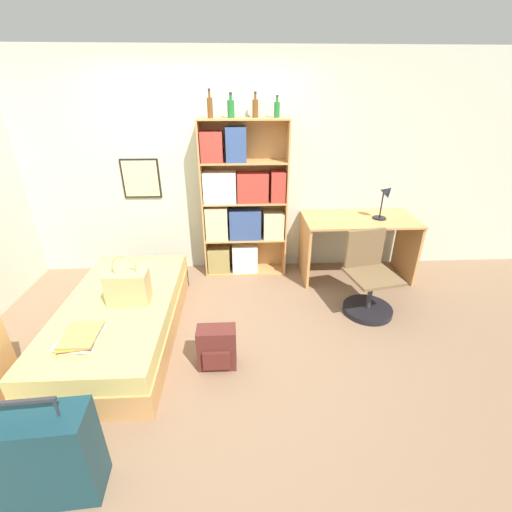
{
  "coord_description": "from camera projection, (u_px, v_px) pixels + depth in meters",
  "views": [
    {
      "loc": [
        0.43,
        -2.71,
        2.17
      ],
      "look_at": [
        0.57,
        0.19,
        0.75
      ],
      "focal_mm": 24.0,
      "sensor_mm": 36.0,
      "label": 1
    }
  ],
  "objects": [
    {
      "name": "desk_lamp",
      "position": [
        386.0,
        196.0,
        3.97
      ],
      "size": [
        0.21,
        0.16,
        0.42
      ],
      "color": "black",
      "rests_on": "desk"
    },
    {
      "name": "wall_back",
      "position": [
        204.0,
        169.0,
        4.13
      ],
      "size": [
        10.0,
        0.09,
        2.6
      ],
      "color": "beige",
      "rests_on": "ground_plane"
    },
    {
      "name": "bottle_blue",
      "position": [
        277.0,
        109.0,
        3.71
      ],
      "size": [
        0.06,
        0.06,
        0.23
      ],
      "color": "#1E6B2D",
      "rests_on": "bookcase"
    },
    {
      "name": "suitcase",
      "position": [
        44.0,
        457.0,
        1.91
      ],
      "size": [
        0.58,
        0.28,
        0.76
      ],
      "color": "#143842",
      "rests_on": "ground_plane"
    },
    {
      "name": "backpack",
      "position": [
        217.0,
        348.0,
        2.9
      ],
      "size": [
        0.33,
        0.2,
        0.39
      ],
      "color": "#56231E",
      "rests_on": "ground_plane"
    },
    {
      "name": "bottle_clear",
      "position": [
        255.0,
        108.0,
        3.71
      ],
      "size": [
        0.07,
        0.07,
        0.26
      ],
      "color": "brown",
      "rests_on": "bookcase"
    },
    {
      "name": "bookcase",
      "position": [
        240.0,
        207.0,
        4.15
      ],
      "size": [
        1.02,
        0.29,
        1.89
      ],
      "color": "tan",
      "rests_on": "ground_plane"
    },
    {
      "name": "bottle_green",
      "position": [
        210.0,
        107.0,
        3.63
      ],
      "size": [
        0.06,
        0.06,
        0.29
      ],
      "color": "brown",
      "rests_on": "bookcase"
    },
    {
      "name": "desk",
      "position": [
        358.0,
        236.0,
        4.19
      ],
      "size": [
        1.34,
        0.67,
        0.78
      ],
      "color": "tan",
      "rests_on": "ground_plane"
    },
    {
      "name": "bed",
      "position": [
        121.0,
        319.0,
        3.26
      ],
      "size": [
        1.0,
        1.92,
        0.4
      ],
      "color": "tan",
      "rests_on": "ground_plane"
    },
    {
      "name": "bottle_brown",
      "position": [
        231.0,
        108.0,
        3.67
      ],
      "size": [
        0.08,
        0.08,
        0.25
      ],
      "color": "#1E6B2D",
      "rests_on": "bookcase"
    },
    {
      "name": "ground_plane",
      "position": [
        199.0,
        334.0,
        3.36
      ],
      "size": [
        14.0,
        14.0,
        0.0
      ],
      "primitive_type": "plane",
      "color": "#84664C"
    },
    {
      "name": "handbag",
      "position": [
        128.0,
        287.0,
        3.09
      ],
      "size": [
        0.37,
        0.2,
        0.47
      ],
      "color": "tan",
      "rests_on": "bed"
    },
    {
      "name": "desk_chair",
      "position": [
        368.0,
        288.0,
        3.63
      ],
      "size": [
        0.56,
        0.56,
        0.87
      ],
      "color": "black",
      "rests_on": "ground_plane"
    },
    {
      "name": "book_stack_on_bed",
      "position": [
        81.0,
        337.0,
        2.66
      ],
      "size": [
        0.33,
        0.38,
        0.06
      ],
      "color": "beige",
      "rests_on": "bed"
    }
  ]
}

